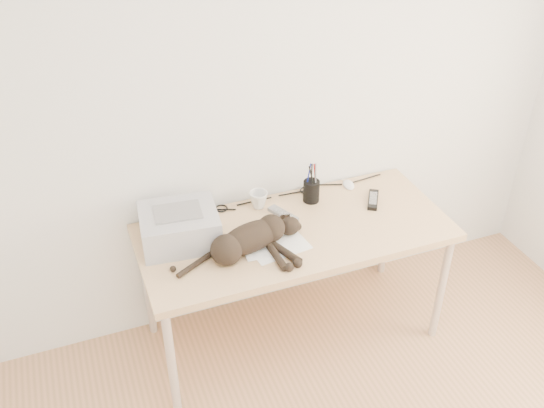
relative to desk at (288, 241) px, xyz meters
name	(u,v)px	position (x,y,z in m)	size (l,w,h in m)	color
wall_back	(270,101)	(0.00, 0.27, 0.69)	(3.50, 3.50, 0.00)	white
desk	(288,241)	(0.00, 0.00, 0.00)	(1.60, 0.70, 0.74)	#E0BF83
printer	(179,226)	(-0.57, 0.03, 0.22)	(0.41, 0.36, 0.18)	#A2A2A6
papers	(274,245)	(-0.15, -0.17, 0.14)	(0.34, 0.25, 0.01)	white
cat	(248,241)	(-0.28, -0.17, 0.20)	(0.69, 0.34, 0.15)	black
mug	(259,200)	(-0.11, 0.17, 0.18)	(0.10, 0.10, 0.09)	silver
pen_cup	(311,191)	(0.18, 0.13, 0.20)	(0.09, 0.09, 0.23)	black
remote_grey	(283,214)	(-0.01, 0.05, 0.14)	(0.05, 0.18, 0.02)	gray
remote_black	(373,200)	(0.50, 0.00, 0.14)	(0.05, 0.19, 0.02)	black
mouse	(349,183)	(0.45, 0.19, 0.15)	(0.06, 0.10, 0.03)	white
cable_tangle	(274,197)	(0.00, 0.22, 0.14)	(1.36, 0.08, 0.01)	black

